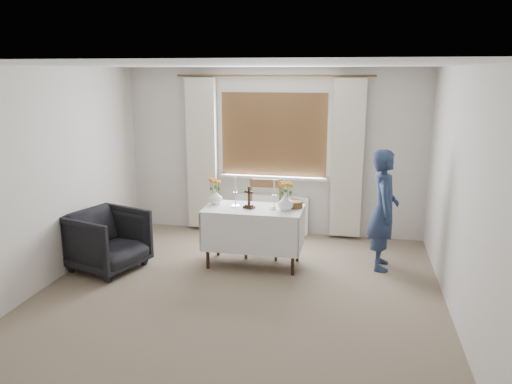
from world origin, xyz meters
TOP-DOWN VIEW (x-y plane):
  - ground at (0.00, 0.00)m, footprint 5.00×5.00m
  - altar_table at (-0.02, 1.09)m, footprint 1.24×0.64m
  - wooden_chair at (0.03, 1.48)m, footprint 0.49×0.49m
  - armchair at (-1.78, 0.59)m, footprint 1.04×1.03m
  - person at (1.59, 1.34)m, footprint 0.37×0.56m
  - radiator at (0.00, 2.42)m, footprint 1.10×0.10m
  - wooden_cross at (-0.07, 1.07)m, footprint 0.16×0.14m
  - candlestick_left at (-0.26, 1.12)m, footprint 0.14×0.14m
  - candlestick_right at (0.24, 1.09)m, footprint 0.14×0.14m
  - flower_vase_left at (-0.54, 1.18)m, footprint 0.23×0.23m
  - flower_vase_right at (0.39, 1.07)m, footprint 0.24×0.24m
  - wicker_basket at (0.47, 1.22)m, footprint 0.25×0.25m

SIDE VIEW (x-z plane):
  - ground at x=0.00m, z-range 0.00..0.00m
  - radiator at x=0.00m, z-range 0.00..0.60m
  - armchair at x=-1.78m, z-range 0.00..0.76m
  - altar_table at x=-0.02m, z-range 0.00..0.76m
  - wooden_chair at x=0.03m, z-range 0.00..1.02m
  - person at x=1.59m, z-range 0.00..1.52m
  - wicker_basket at x=0.47m, z-range 0.76..0.85m
  - flower_vase_left at x=-0.54m, z-range 0.76..0.95m
  - flower_vase_right at x=0.39m, z-range 0.76..0.96m
  - wooden_cross at x=-0.07m, z-range 0.76..1.04m
  - candlestick_right at x=0.24m, z-range 0.76..1.14m
  - candlestick_left at x=-0.26m, z-range 0.76..1.14m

